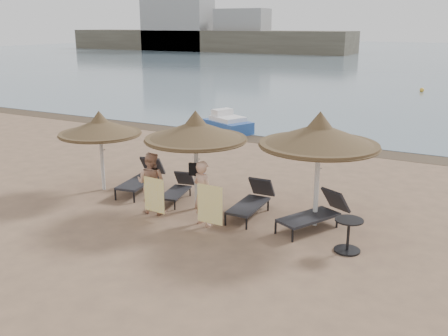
# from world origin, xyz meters

# --- Properties ---
(ground) EXTENTS (160.00, 160.00, 0.00)m
(ground) POSITION_xyz_m (0.00, 0.00, 0.00)
(ground) COLOR #8E6A4F
(ground) RESTS_ON ground
(sea) EXTENTS (200.00, 140.00, 0.03)m
(sea) POSITION_xyz_m (0.00, 80.00, 0.01)
(sea) COLOR slate
(sea) RESTS_ON ground
(wet_sand_strip) EXTENTS (200.00, 1.60, 0.01)m
(wet_sand_strip) POSITION_xyz_m (0.00, 9.40, 0.00)
(wet_sand_strip) COLOR #483827
(wet_sand_strip) RESTS_ON ground
(far_shore) EXTENTS (150.00, 54.80, 12.00)m
(far_shore) POSITION_xyz_m (-25.10, 77.82, 2.91)
(far_shore) COLOR brown
(far_shore) RESTS_ON ground
(palapa_left) EXTENTS (2.60, 2.60, 2.58)m
(palapa_left) POSITION_xyz_m (-3.12, 0.33, 2.06)
(palapa_left) COLOR silver
(palapa_left) RESTS_ON ground
(palapa_center) EXTENTS (2.91, 2.91, 2.88)m
(palapa_center) POSITION_xyz_m (0.44, 0.28, 2.30)
(palapa_center) COLOR silver
(palapa_center) RESTS_ON ground
(palapa_right) EXTENTS (3.10, 3.10, 3.07)m
(palapa_right) POSITION_xyz_m (3.87, 0.69, 2.45)
(palapa_right) COLOR silver
(palapa_right) RESTS_ON ground
(lounger_far_left) EXTENTS (1.03, 2.22, 0.96)m
(lounger_far_left) POSITION_xyz_m (-1.97, 0.89, 0.43)
(lounger_far_left) COLOR black
(lounger_far_left) RESTS_ON ground
(lounger_near_left) EXTENTS (0.89, 1.77, 0.76)m
(lounger_near_left) POSITION_xyz_m (-0.49, 0.71, 0.34)
(lounger_near_left) COLOR black
(lounger_near_left) RESTS_ON ground
(lounger_near_right) EXTENTS (0.74, 2.06, 0.91)m
(lounger_near_right) POSITION_xyz_m (2.05, 0.64, 0.41)
(lounger_near_right) COLOR black
(lounger_near_right) RESTS_ON ground
(lounger_far_right) EXTENTS (1.55, 2.19, 0.94)m
(lounger_far_right) POSITION_xyz_m (3.95, 0.55, 0.42)
(lounger_far_right) COLOR black
(lounger_far_right) RESTS_ON ground
(side_table) EXTENTS (0.66, 0.66, 0.80)m
(side_table) POSITION_xyz_m (5.06, -0.49, 0.38)
(side_table) COLOR black
(side_table) RESTS_ON ground
(person_left) EXTENTS (1.02, 0.75, 2.04)m
(person_left) POSITION_xyz_m (-0.53, -0.58, 1.02)
(person_left) COLOR tan
(person_left) RESTS_ON ground
(person_right) EXTENTS (1.08, 0.87, 2.06)m
(person_right) POSITION_xyz_m (1.23, -0.70, 1.03)
(person_right) COLOR tan
(person_right) RESTS_ON ground
(towel_left) EXTENTS (0.70, 0.08, 0.98)m
(towel_left) POSITION_xyz_m (-0.18, -0.93, 0.68)
(towel_left) COLOR yellow
(towel_left) RESTS_ON ground
(towel_right) EXTENTS (0.74, 0.03, 1.04)m
(towel_right) POSITION_xyz_m (1.58, -0.95, 0.72)
(towel_right) COLOR yellow
(towel_right) RESTS_ON ground
(bag_patterned) EXTENTS (0.27, 0.10, 0.34)m
(bag_patterned) POSITION_xyz_m (0.44, 0.46, 1.13)
(bag_patterned) COLOR white
(bag_patterned) RESTS_ON ground
(bag_dark) EXTENTS (0.27, 0.13, 0.36)m
(bag_dark) POSITION_xyz_m (0.44, 0.12, 1.23)
(bag_dark) COLOR black
(bag_dark) RESTS_ON ground
(pedal_boat) EXTENTS (2.78, 2.29, 1.12)m
(pedal_boat) POSITION_xyz_m (-3.73, 10.05, 0.42)
(pedal_boat) COLOR #274FA0
(pedal_boat) RESTS_ON ground
(buoy_mid) EXTENTS (0.35, 0.35, 0.35)m
(buoy_mid) POSITION_xyz_m (2.66, 30.85, 0.17)
(buoy_mid) COLOR gold
(buoy_mid) RESTS_ON ground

